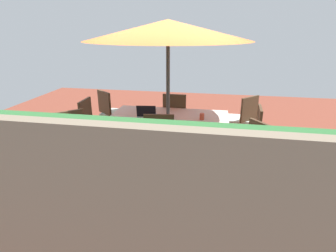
{
  "coord_description": "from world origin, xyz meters",
  "views": [
    {
      "loc": [
        -0.75,
        4.15,
        2.13
      ],
      "look_at": [
        0.0,
        0.0,
        0.58
      ],
      "focal_mm": 28.58,
      "sensor_mm": 36.0,
      "label": 1
    }
  ],
  "objects_px": {
    "patio_umbrella": "(168,31)",
    "chair_east": "(95,124)",
    "chair_west": "(248,132)",
    "chair_south": "(176,114)",
    "chair_northwest": "(250,155)",
    "dining_table": "(168,120)",
    "chair_north": "(158,146)",
    "chair_northeast": "(74,141)",
    "cup": "(202,116)",
    "laptop": "(147,114)",
    "chair_southwest": "(242,117)",
    "chair_southeast": "(112,111)"
  },
  "relations": [
    {
      "from": "patio_umbrella",
      "to": "chair_east",
      "type": "height_order",
      "value": "patio_umbrella"
    },
    {
      "from": "chair_east",
      "to": "chair_west",
      "type": "bearing_deg",
      "value": -91.0
    },
    {
      "from": "chair_south",
      "to": "patio_umbrella",
      "type": "bearing_deg",
      "value": 90.79
    },
    {
      "from": "chair_northwest",
      "to": "dining_table",
      "type": "bearing_deg",
      "value": -159.81
    },
    {
      "from": "chair_south",
      "to": "chair_east",
      "type": "bearing_deg",
      "value": 32.9
    },
    {
      "from": "chair_north",
      "to": "chair_northeast",
      "type": "height_order",
      "value": "same"
    },
    {
      "from": "chair_northwest",
      "to": "cup",
      "type": "relative_size",
      "value": 9.36
    },
    {
      "from": "laptop",
      "to": "chair_southwest",
      "type": "bearing_deg",
      "value": -160.69
    },
    {
      "from": "dining_table",
      "to": "chair_southwest",
      "type": "xyz_separation_m",
      "value": [
        -1.27,
        -0.79,
        -0.13
      ]
    },
    {
      "from": "chair_northwest",
      "to": "chair_southeast",
      "type": "height_order",
      "value": "same"
    },
    {
      "from": "chair_south",
      "to": "cup",
      "type": "relative_size",
      "value": 9.36
    },
    {
      "from": "chair_southwest",
      "to": "chair_north",
      "type": "xyz_separation_m",
      "value": [
        1.27,
        1.55,
        0.0
      ]
    },
    {
      "from": "dining_table",
      "to": "chair_west",
      "type": "relative_size",
      "value": 2.03
    },
    {
      "from": "chair_south",
      "to": "cup",
      "type": "distance_m",
      "value": 0.97
    },
    {
      "from": "chair_south",
      "to": "chair_north",
      "type": "height_order",
      "value": "same"
    },
    {
      "from": "chair_northwest",
      "to": "chair_north",
      "type": "bearing_deg",
      "value": -129.09
    },
    {
      "from": "chair_east",
      "to": "chair_northeast",
      "type": "bearing_deg",
      "value": -179.76
    },
    {
      "from": "chair_northeast",
      "to": "laptop",
      "type": "distance_m",
      "value": 1.24
    },
    {
      "from": "patio_umbrella",
      "to": "laptop",
      "type": "xyz_separation_m",
      "value": [
        0.36,
        -0.0,
        -1.31
      ]
    },
    {
      "from": "patio_umbrella",
      "to": "chair_south",
      "type": "relative_size",
      "value": 2.58
    },
    {
      "from": "chair_west",
      "to": "chair_south",
      "type": "relative_size",
      "value": 1.0
    },
    {
      "from": "laptop",
      "to": "cup",
      "type": "xyz_separation_m",
      "value": [
        -0.92,
        -0.01,
        0.01
      ]
    },
    {
      "from": "chair_west",
      "to": "laptop",
      "type": "relative_size",
      "value": 2.84
    },
    {
      "from": "dining_table",
      "to": "chair_east",
      "type": "bearing_deg",
      "value": 1.08
    },
    {
      "from": "patio_umbrella",
      "to": "chair_west",
      "type": "bearing_deg",
      "value": -179.22
    },
    {
      "from": "cup",
      "to": "chair_southwest",
      "type": "bearing_deg",
      "value": -132.44
    },
    {
      "from": "patio_umbrella",
      "to": "cup",
      "type": "xyz_separation_m",
      "value": [
        -0.56,
        -0.01,
        -1.31
      ]
    },
    {
      "from": "chair_south",
      "to": "chair_southeast",
      "type": "distance_m",
      "value": 1.31
    },
    {
      "from": "chair_northwest",
      "to": "laptop",
      "type": "height_order",
      "value": "chair_northwest"
    },
    {
      "from": "chair_east",
      "to": "cup",
      "type": "relative_size",
      "value": 9.36
    },
    {
      "from": "chair_southwest",
      "to": "laptop",
      "type": "distance_m",
      "value": 1.83
    },
    {
      "from": "chair_west",
      "to": "chair_east",
      "type": "xyz_separation_m",
      "value": [
        2.62,
        0.04,
        0.0
      ]
    },
    {
      "from": "dining_table",
      "to": "chair_southeast",
      "type": "relative_size",
      "value": 2.03
    },
    {
      "from": "chair_southwest",
      "to": "dining_table",
      "type": "bearing_deg",
      "value": -13.95
    },
    {
      "from": "chair_west",
      "to": "chair_southeast",
      "type": "relative_size",
      "value": 1.0
    },
    {
      "from": "chair_west",
      "to": "chair_southwest",
      "type": "height_order",
      "value": "same"
    },
    {
      "from": "chair_east",
      "to": "chair_northwest",
      "type": "bearing_deg",
      "value": -108.89
    },
    {
      "from": "chair_west",
      "to": "cup",
      "type": "xyz_separation_m",
      "value": [
        0.75,
        0.01,
        0.23
      ]
    },
    {
      "from": "patio_umbrella",
      "to": "chair_west",
      "type": "height_order",
      "value": "patio_umbrella"
    },
    {
      "from": "chair_east",
      "to": "chair_northeast",
      "type": "relative_size",
      "value": 1.0
    },
    {
      "from": "chair_southwest",
      "to": "chair_north",
      "type": "distance_m",
      "value": 2.01
    },
    {
      "from": "chair_northeast",
      "to": "laptop",
      "type": "height_order",
      "value": "chair_northeast"
    },
    {
      "from": "chair_east",
      "to": "chair_northeast",
      "type": "distance_m",
      "value": 0.77
    },
    {
      "from": "chair_east",
      "to": "chair_north",
      "type": "bearing_deg",
      "value": -121.47
    },
    {
      "from": "chair_northeast",
      "to": "patio_umbrella",
      "type": "bearing_deg",
      "value": -11.34
    },
    {
      "from": "chair_south",
      "to": "chair_southwest",
      "type": "bearing_deg",
      "value": -178.02
    },
    {
      "from": "patio_umbrella",
      "to": "chair_north",
      "type": "xyz_separation_m",
      "value": [
        0.0,
        0.76,
        -1.54
      ]
    },
    {
      "from": "chair_northwest",
      "to": "cup",
      "type": "height_order",
      "value": "chair_northwest"
    },
    {
      "from": "cup",
      "to": "patio_umbrella",
      "type": "bearing_deg",
      "value": 1.12
    },
    {
      "from": "chair_west",
      "to": "laptop",
      "type": "height_order",
      "value": "chair_west"
    }
  ]
}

